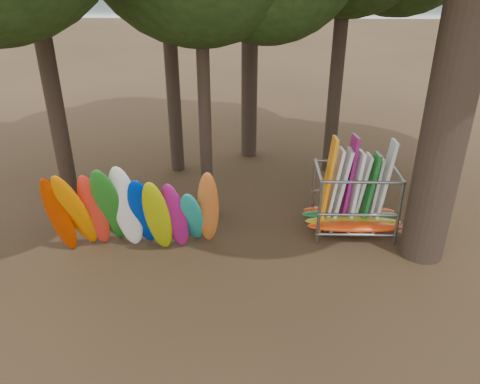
{
  "coord_description": "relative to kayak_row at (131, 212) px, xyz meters",
  "views": [
    {
      "loc": [
        -0.36,
        -10.45,
        7.32
      ],
      "look_at": [
        -0.69,
        1.5,
        1.4
      ],
      "focal_mm": 35.0,
      "sensor_mm": 36.0,
      "label": 1
    }
  ],
  "objects": [
    {
      "name": "kayak_row",
      "position": [
        0.0,
        0.0,
        0.0
      ],
      "size": [
        4.69,
        1.96,
        3.01
      ],
      "color": "#AE2C00",
      "rests_on": "ground"
    },
    {
      "name": "lake",
      "position": [
        3.58,
        59.63,
        -1.31
      ],
      "size": [
        160.0,
        160.0,
        0.0
      ],
      "primitive_type": "plane",
      "color": "gray",
      "rests_on": "ground"
    },
    {
      "name": "ground",
      "position": [
        3.58,
        -0.37,
        -1.31
      ],
      "size": [
        120.0,
        120.0,
        0.0
      ],
      "primitive_type": "plane",
      "color": "#47331E",
      "rests_on": "ground"
    },
    {
      "name": "storage_rack",
      "position": [
        6.22,
        1.46,
        -0.36
      ],
      "size": [
        2.95,
        1.52,
        2.92
      ],
      "color": "slate",
      "rests_on": "ground"
    }
  ]
}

